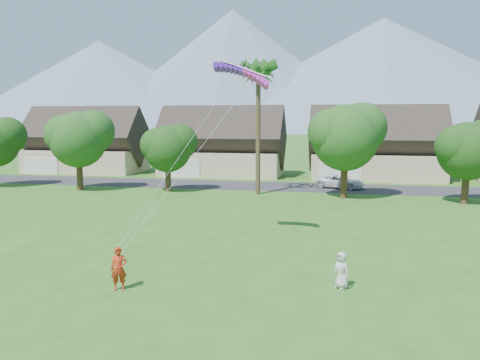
% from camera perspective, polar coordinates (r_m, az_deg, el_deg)
% --- Properties ---
extents(ground, '(500.00, 500.00, 0.00)m').
position_cam_1_polar(ground, '(17.42, -6.82, -16.83)').
color(ground, '#2D6019').
rests_on(ground, ground).
extents(street, '(90.00, 7.00, 0.01)m').
position_cam_1_polar(street, '(49.83, 5.47, -0.80)').
color(street, '#2D2D30').
rests_on(street, ground).
extents(kite_flyer, '(0.78, 0.64, 1.85)m').
position_cam_1_polar(kite_flyer, '(20.55, -14.55, -10.42)').
color(kite_flyer, '#B82E15').
rests_on(kite_flyer, ground).
extents(watcher, '(0.90, 0.90, 1.58)m').
position_cam_1_polar(watcher, '(20.62, 12.25, -10.68)').
color(watcher, silver).
rests_on(watcher, ground).
extents(parked_car, '(5.38, 3.73, 1.37)m').
position_cam_1_polar(parked_car, '(49.49, 12.10, -0.20)').
color(parked_car, silver).
rests_on(parked_car, ground).
extents(mountain_ridge, '(540.00, 240.00, 70.00)m').
position_cam_1_polar(mountain_ridge, '(275.98, 12.76, 11.86)').
color(mountain_ridge, slate).
rests_on(mountain_ridge, ground).
extents(houses_row, '(72.75, 8.19, 8.86)m').
position_cam_1_polar(houses_row, '(58.35, 6.92, 3.78)').
color(houses_row, beige).
rests_on(houses_row, ground).
extents(tree_row, '(62.27, 6.67, 8.45)m').
position_cam_1_polar(tree_row, '(43.48, 3.21, 4.48)').
color(tree_row, '#47301C').
rests_on(tree_row, ground).
extents(fan_palm, '(3.00, 3.00, 13.80)m').
position_cam_1_polar(fan_palm, '(44.37, 2.26, 13.49)').
color(fan_palm, '#4C3D26').
rests_on(fan_palm, ground).
extents(parafoil_kite, '(3.31, 1.16, 0.50)m').
position_cam_1_polar(parafoil_kite, '(26.77, 0.34, 13.10)').
color(parafoil_kite, '#5518B9').
rests_on(parafoil_kite, ground).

